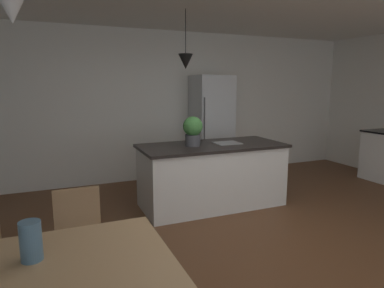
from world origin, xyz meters
The scene contains 9 objects.
ground_plane centered at (0.00, 0.00, -0.02)m, with size 10.00×8.40×0.04m, color brown.
wall_back_kitchen centered at (0.00, 3.26, 1.35)m, with size 10.00×0.12×2.70m, color white.
dining_table centered at (-2.15, -0.85, 0.67)m, with size 1.72×1.03×0.73m.
chair_far_right centered at (-1.76, 0.04, 0.47)m, with size 0.41×0.41×0.87m.
kitchen_island centered at (0.17, 1.50, 0.46)m, with size 2.06×0.93×0.91m.
refrigerator centered at (0.82, 2.86, 0.95)m, with size 0.67×0.67×1.91m.
pendant_over_island_main centered at (-0.23, 1.50, 2.04)m, with size 0.19×0.19×0.76m.
potted_plant_on_island centered at (-0.12, 1.50, 1.12)m, with size 0.27×0.27×0.41m.
vase_on_dining_table centered at (-2.06, -0.71, 0.85)m, with size 0.12×0.12×0.23m.
Camera 1 is at (-1.90, -2.73, 1.73)m, focal length 31.41 mm.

